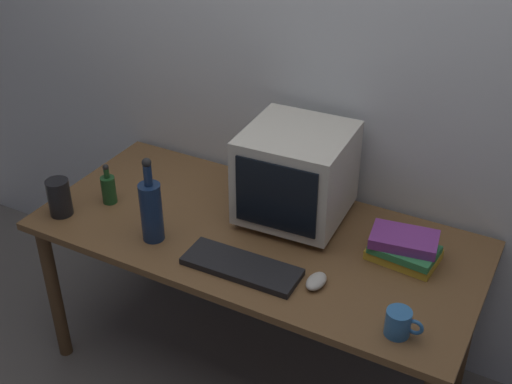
% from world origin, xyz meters
% --- Properties ---
extents(ground_plane, '(6.00, 6.00, 0.00)m').
position_xyz_m(ground_plane, '(0.00, 0.00, 0.00)').
color(ground_plane, slate).
extents(back_wall, '(4.00, 0.08, 2.50)m').
position_xyz_m(back_wall, '(0.00, 0.45, 1.25)').
color(back_wall, silver).
rests_on(back_wall, ground).
extents(desk, '(1.69, 0.77, 0.71)m').
position_xyz_m(desk, '(0.00, 0.00, 0.63)').
color(desk, brown).
rests_on(desk, ground).
extents(crt_monitor, '(0.40, 0.41, 0.37)m').
position_xyz_m(crt_monitor, '(0.08, 0.16, 0.90)').
color(crt_monitor, beige).
rests_on(crt_monitor, desk).
extents(keyboard, '(0.42, 0.16, 0.02)m').
position_xyz_m(keyboard, '(0.06, -0.22, 0.72)').
color(keyboard, black).
rests_on(keyboard, desk).
extents(computer_mouse, '(0.07, 0.10, 0.04)m').
position_xyz_m(computer_mouse, '(0.33, -0.18, 0.73)').
color(computer_mouse, beige).
rests_on(computer_mouse, desk).
extents(bottle_tall, '(0.08, 0.08, 0.34)m').
position_xyz_m(bottle_tall, '(-0.32, -0.21, 0.84)').
color(bottle_tall, navy).
rests_on(bottle_tall, desk).
extents(bottle_short, '(0.06, 0.06, 0.17)m').
position_xyz_m(bottle_short, '(-0.62, -0.09, 0.78)').
color(bottle_short, '#1E4C23').
rests_on(bottle_short, desk).
extents(book_stack, '(0.26, 0.19, 0.10)m').
position_xyz_m(book_stack, '(0.54, 0.10, 0.76)').
color(book_stack, gold).
rests_on(book_stack, desk).
extents(mug, '(0.12, 0.08, 0.09)m').
position_xyz_m(mug, '(0.64, -0.27, 0.76)').
color(mug, '#3370B2').
rests_on(mug, desk).
extents(metal_canister, '(0.09, 0.09, 0.15)m').
position_xyz_m(metal_canister, '(-0.73, -0.25, 0.79)').
color(metal_canister, black).
rests_on(metal_canister, desk).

